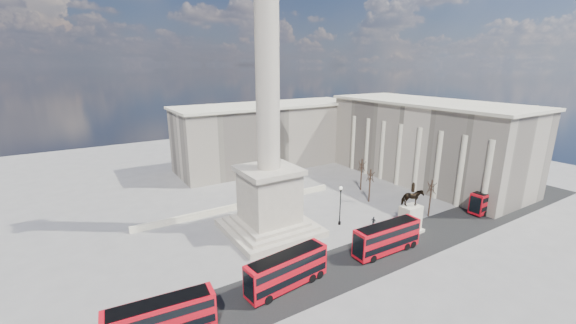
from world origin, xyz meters
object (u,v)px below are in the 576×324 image
Objects in this scene: red_bus_a at (162,319)px; red_bus_b at (287,270)px; victorian_lamp at (340,202)px; equestrian_statue at (410,215)px; pedestrian_walking at (401,208)px; nelsons_column at (269,155)px; red_bus_d at (490,199)px; red_bus_c at (387,237)px; pedestrian_crossing at (374,221)px; pedestrian_standing at (399,221)px.

red_bus_b reaches higher than red_bus_a.
equestrian_statue is (7.96, -8.16, -1.09)m from victorian_lamp.
pedestrian_walking is at bearing 8.69° from red_bus_b.
nelsons_column is 25.03m from equestrian_statue.
red_bus_a is at bearing -161.06° from victorian_lamp.
red_bus_a is 0.95× the size of red_bus_b.
red_bus_d is 29.85m from victorian_lamp.
pedestrian_crossing is at bearing 58.47° from red_bus_c.
red_bus_d is 24.46m from pedestrian_crossing.
red_bus_b is 44.93m from red_bus_d.
victorian_lamp reaches higher than red_bus_b.
red_bus_c is at bearing -134.14° from pedestrian_walking.
red_bus_b is 30.99m from pedestrian_walking.
red_bus_b is (-5.69, -14.75, -10.57)m from nelsons_column.
nelsons_column is 21.38m from pedestrian_crossing.
nelsons_column reaches higher than red_bus_d.
red_bus_b is 25.63m from pedestrian_standing.
red_bus_b reaches higher than pedestrian_walking.
red_bus_d is 20.16m from equestrian_statue.
pedestrian_walking is at bearing -15.39° from nelsons_column.
pedestrian_crossing is at bearing 127.03° from equestrian_statue.
victorian_lamp reaches higher than pedestrian_standing.
pedestrian_walking is at bearing -9.66° from victorian_lamp.
red_bus_b is 6.18× the size of pedestrian_standing.
pedestrian_standing is at bearing -34.51° from victorian_lamp.
pedestrian_walking is at bearing 50.01° from equestrian_statue.
red_bus_a reaches higher than pedestrian_crossing.
victorian_lamp is (16.93, 10.29, 1.72)m from red_bus_b.
equestrian_statue is 4.69× the size of pedestrian_standing.
red_bus_a is 1.55× the size of victorian_lamp.
victorian_lamp is 0.81× the size of equestrian_statue.
pedestrian_walking is (29.88, 8.09, -1.42)m from red_bus_b.
red_bus_b is at bearing -175.09° from equestrian_statue.
pedestrian_walking reaches higher than pedestrian_standing.
red_bus_d is 1.50× the size of victorian_lamp.
red_bus_c is 8.58m from equestrian_statue.
red_bus_b is 16.76m from red_bus_c.
equestrian_statue is at bearing 19.22° from red_bus_c.
red_bus_c is 5.93× the size of pedestrian_walking.
pedestrian_walking is (24.19, -6.66, -11.99)m from nelsons_column.
victorian_lamp is at bearing 32.41° from pedestrian_crossing.
equestrian_statue is (8.14, 2.63, 0.64)m from red_bus_c.
pedestrian_crossing is (15.73, -8.01, -12.06)m from nelsons_column.
red_bus_b is at bearing 88.28° from pedestrian_crossing.
red_bus_a is 59.96m from red_bus_d.
red_bus_d is (28.18, 0.63, -0.14)m from red_bus_c.
red_bus_d is at bearing -20.43° from nelsons_column.
pedestrian_standing is at bearing -130.99° from pedestrian_walking.
nelsons_column is at bearing 42.12° from red_bus_a.
pedestrian_walking is (4.99, 5.95, -2.05)m from equestrian_statue.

